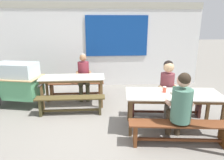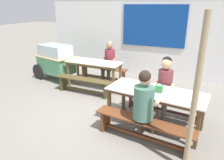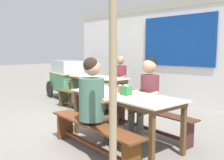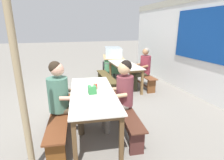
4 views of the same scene
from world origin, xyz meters
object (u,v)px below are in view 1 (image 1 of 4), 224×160
at_px(person_right_near_table, 168,86).
at_px(person_center_facing, 84,74).
at_px(bench_near_back, 165,105).
at_px(food_cart, 17,81).
at_px(dining_table_near, 173,97).
at_px(soup_bowl, 73,76).
at_px(dining_table_far, 73,80).
at_px(condiment_jar, 165,90).
at_px(bench_far_back, 76,87).
at_px(person_near_front, 180,104).
at_px(bench_far_front, 71,102).
at_px(bench_near_front, 180,130).
at_px(tissue_box, 177,90).

bearing_deg(person_right_near_table, person_center_facing, 143.50).
distance_m(bench_near_back, food_cart, 3.73).
height_order(dining_table_near, food_cart, food_cart).
bearing_deg(soup_bowl, dining_table_far, 113.34).
bearing_deg(dining_table_far, person_right_near_table, -22.88).
relative_size(bench_near_back, food_cart, 1.08).
height_order(dining_table_near, condiment_jar, condiment_jar).
xyz_separation_m(bench_near_back, person_center_facing, (-1.93, 1.36, 0.43)).
height_order(bench_far_back, person_near_front, person_near_front).
height_order(person_center_facing, person_right_near_table, person_right_near_table).
height_order(dining_table_near, bench_near_back, dining_table_near).
relative_size(dining_table_far, bench_near_back, 0.92).
relative_size(dining_table_far, dining_table_near, 0.84).
distance_m(bench_near_back, person_center_facing, 2.39).
distance_m(bench_far_back, person_near_front, 3.28).
height_order(bench_far_front, soup_bowl, soup_bowl).
bearing_deg(person_right_near_table, bench_near_front, -97.02).
height_order(dining_table_near, bench_far_front, dining_table_near).
distance_m(bench_near_back, condiment_jar, 0.77).
xyz_separation_m(bench_far_back, condiment_jar, (1.95, -1.92, 0.54)).
bearing_deg(food_cart, bench_far_front, -24.56).
height_order(bench_far_back, bench_near_front, same).
bearing_deg(person_center_facing, person_near_front, -53.93).
bearing_deg(condiment_jar, bench_far_front, 158.79).
bearing_deg(dining_table_near, bench_near_back, 83.37).
bearing_deg(person_near_front, soup_bowl, 136.43).
bearing_deg(person_near_front, bench_far_front, 146.29).
xyz_separation_m(person_right_near_table, soup_bowl, (-2.18, 0.91, 0.04)).
xyz_separation_m(person_right_near_table, condiment_jar, (-0.22, -0.42, 0.08)).
height_order(dining_table_far, soup_bowl, soup_bowl).
bearing_deg(dining_table_far, dining_table_near, -34.04).
relative_size(bench_far_back, tissue_box, 10.18).
distance_m(condiment_jar, soup_bowl, 2.36).
xyz_separation_m(bench_near_front, person_right_near_table, (0.13, 1.09, 0.45)).
bearing_deg(bench_near_front, bench_far_front, 145.26).
xyz_separation_m(bench_near_back, food_cart, (-3.60, 0.92, 0.37)).
height_order(person_near_front, tissue_box, person_near_front).
distance_m(person_right_near_table, condiment_jar, 0.48).
bearing_deg(bench_near_back, dining_table_far, 158.70).
height_order(bench_near_back, soup_bowl, soup_bowl).
bearing_deg(bench_near_front, soup_bowl, 135.67).
relative_size(person_center_facing, soup_bowl, 7.49).
xyz_separation_m(person_center_facing, soup_bowl, (-0.25, -0.52, 0.08)).
distance_m(bench_near_front, person_center_facing, 3.11).
relative_size(bench_near_back, soup_bowl, 10.37).
xyz_separation_m(bench_near_front, food_cart, (-3.47, 2.07, 0.36)).
relative_size(dining_table_near, bench_far_back, 1.20).
distance_m(dining_table_near, condiment_jar, 0.22).
distance_m(food_cart, person_near_front, 4.00).
relative_size(dining_table_far, person_center_facing, 1.28).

